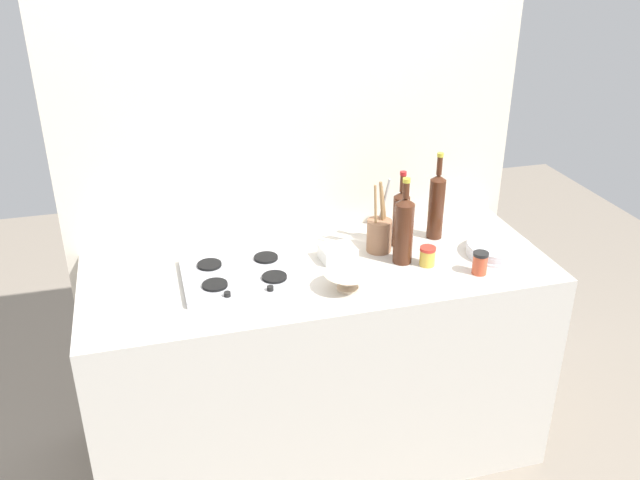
{
  "coord_description": "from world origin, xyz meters",
  "views": [
    {
      "loc": [
        -0.61,
        -2.22,
        2.15
      ],
      "look_at": [
        0.0,
        0.0,
        1.02
      ],
      "focal_mm": 38.21,
      "sensor_mm": 36.0,
      "label": 1
    }
  ],
  "objects_px": {
    "plate_stack": "(498,249)",
    "utensil_crock": "(379,233)",
    "butter_dish": "(338,253)",
    "condiment_jar_front": "(427,256)",
    "condiment_jar_rear": "(480,263)",
    "wine_bottle_mid_left": "(404,229)",
    "mixing_bowl": "(348,280)",
    "wine_bottle_mid_right": "(436,205)",
    "wine_bottle_leftmost": "(401,217)",
    "stovetop_hob": "(242,274)"
  },
  "relations": [
    {
      "from": "wine_bottle_leftmost",
      "to": "condiment_jar_front",
      "type": "distance_m",
      "value": 0.21
    },
    {
      "from": "butter_dish",
      "to": "condiment_jar_front",
      "type": "bearing_deg",
      "value": -23.35
    },
    {
      "from": "butter_dish",
      "to": "condiment_jar_front",
      "type": "height_order",
      "value": "condiment_jar_front"
    },
    {
      "from": "wine_bottle_leftmost",
      "to": "utensil_crock",
      "type": "xyz_separation_m",
      "value": [
        -0.1,
        -0.02,
        -0.05
      ]
    },
    {
      "from": "wine_bottle_mid_right",
      "to": "condiment_jar_rear",
      "type": "distance_m",
      "value": 0.36
    },
    {
      "from": "wine_bottle_mid_right",
      "to": "utensil_crock",
      "type": "height_order",
      "value": "wine_bottle_mid_right"
    },
    {
      "from": "wine_bottle_leftmost",
      "to": "wine_bottle_mid_left",
      "type": "distance_m",
      "value": 0.15
    },
    {
      "from": "wine_bottle_mid_right",
      "to": "mixing_bowl",
      "type": "bearing_deg",
      "value": -146.19
    },
    {
      "from": "utensil_crock",
      "to": "condiment_jar_rear",
      "type": "height_order",
      "value": "utensil_crock"
    },
    {
      "from": "wine_bottle_mid_left",
      "to": "condiment_jar_front",
      "type": "bearing_deg",
      "value": -31.69
    },
    {
      "from": "wine_bottle_mid_left",
      "to": "wine_bottle_leftmost",
      "type": "bearing_deg",
      "value": 72.5
    },
    {
      "from": "mixing_bowl",
      "to": "condiment_jar_front",
      "type": "xyz_separation_m",
      "value": [
        0.35,
        0.1,
        0.0
      ]
    },
    {
      "from": "wine_bottle_mid_right",
      "to": "mixing_bowl",
      "type": "xyz_separation_m",
      "value": [
        -0.48,
        -0.32,
        -0.11
      ]
    },
    {
      "from": "mixing_bowl",
      "to": "condiment_jar_rear",
      "type": "relative_size",
      "value": 2.0
    },
    {
      "from": "stovetop_hob",
      "to": "butter_dish",
      "type": "relative_size",
      "value": 3.28
    },
    {
      "from": "butter_dish",
      "to": "condiment_jar_front",
      "type": "xyz_separation_m",
      "value": [
        0.32,
        -0.14,
        0.01
      ]
    },
    {
      "from": "condiment_jar_front",
      "to": "condiment_jar_rear",
      "type": "distance_m",
      "value": 0.2
    },
    {
      "from": "wine_bottle_leftmost",
      "to": "butter_dish",
      "type": "relative_size",
      "value": 2.4
    },
    {
      "from": "wine_bottle_mid_right",
      "to": "mixing_bowl",
      "type": "relative_size",
      "value": 2.1
    },
    {
      "from": "butter_dish",
      "to": "wine_bottle_mid_right",
      "type": "bearing_deg",
      "value": 10.8
    },
    {
      "from": "wine_bottle_mid_left",
      "to": "butter_dish",
      "type": "xyz_separation_m",
      "value": [
        -0.24,
        0.09,
        -0.11
      ]
    },
    {
      "from": "butter_dish",
      "to": "condiment_jar_rear",
      "type": "height_order",
      "value": "condiment_jar_rear"
    },
    {
      "from": "wine_bottle_mid_right",
      "to": "condiment_jar_rear",
      "type": "xyz_separation_m",
      "value": [
        0.04,
        -0.34,
        -0.1
      ]
    },
    {
      "from": "wine_bottle_mid_right",
      "to": "condiment_jar_rear",
      "type": "bearing_deg",
      "value": -84.06
    },
    {
      "from": "wine_bottle_leftmost",
      "to": "wine_bottle_mid_right",
      "type": "xyz_separation_m",
      "value": [
        0.17,
        0.03,
        0.02
      ]
    },
    {
      "from": "wine_bottle_mid_left",
      "to": "utensil_crock",
      "type": "bearing_deg",
      "value": 114.8
    },
    {
      "from": "wine_bottle_mid_left",
      "to": "utensil_crock",
      "type": "relative_size",
      "value": 1.15
    },
    {
      "from": "mixing_bowl",
      "to": "utensil_crock",
      "type": "relative_size",
      "value": 0.58
    },
    {
      "from": "plate_stack",
      "to": "utensil_crock",
      "type": "xyz_separation_m",
      "value": [
        -0.45,
        0.16,
        0.05
      ]
    },
    {
      "from": "wine_bottle_mid_left",
      "to": "condiment_jar_rear",
      "type": "xyz_separation_m",
      "value": [
        0.25,
        -0.17,
        -0.1
      ]
    },
    {
      "from": "stovetop_hob",
      "to": "wine_bottle_leftmost",
      "type": "distance_m",
      "value": 0.69
    },
    {
      "from": "plate_stack",
      "to": "butter_dish",
      "type": "bearing_deg",
      "value": 168.7
    },
    {
      "from": "stovetop_hob",
      "to": "wine_bottle_mid_right",
      "type": "height_order",
      "value": "wine_bottle_mid_right"
    },
    {
      "from": "wine_bottle_mid_right",
      "to": "condiment_jar_front",
      "type": "xyz_separation_m",
      "value": [
        -0.13,
        -0.22,
        -0.11
      ]
    },
    {
      "from": "butter_dish",
      "to": "condiment_jar_rear",
      "type": "bearing_deg",
      "value": -27.57
    },
    {
      "from": "stovetop_hob",
      "to": "mixing_bowl",
      "type": "bearing_deg",
      "value": -28.0
    },
    {
      "from": "condiment_jar_rear",
      "to": "utensil_crock",
      "type": "bearing_deg",
      "value": 136.78
    },
    {
      "from": "plate_stack",
      "to": "condiment_jar_rear",
      "type": "height_order",
      "value": "condiment_jar_rear"
    },
    {
      "from": "butter_dish",
      "to": "condiment_jar_front",
      "type": "distance_m",
      "value": 0.35
    },
    {
      "from": "mixing_bowl",
      "to": "utensil_crock",
      "type": "bearing_deg",
      "value": 51.14
    },
    {
      "from": "condiment_jar_rear",
      "to": "wine_bottle_mid_left",
      "type": "bearing_deg",
      "value": 146.12
    },
    {
      "from": "wine_bottle_leftmost",
      "to": "condiment_jar_front",
      "type": "bearing_deg",
      "value": -78.71
    },
    {
      "from": "butter_dish",
      "to": "utensil_crock",
      "type": "relative_size",
      "value": 0.44
    },
    {
      "from": "stovetop_hob",
      "to": "wine_bottle_mid_left",
      "type": "xyz_separation_m",
      "value": [
        0.63,
        -0.04,
        0.13
      ]
    },
    {
      "from": "plate_stack",
      "to": "wine_bottle_leftmost",
      "type": "bearing_deg",
      "value": 152.68
    },
    {
      "from": "utensil_crock",
      "to": "wine_bottle_leftmost",
      "type": "bearing_deg",
      "value": 13.92
    },
    {
      "from": "stovetop_hob",
      "to": "plate_stack",
      "type": "relative_size",
      "value": 1.7
    },
    {
      "from": "butter_dish",
      "to": "condiment_jar_front",
      "type": "relative_size",
      "value": 1.75
    },
    {
      "from": "stovetop_hob",
      "to": "condiment_jar_front",
      "type": "relative_size",
      "value": 5.72
    },
    {
      "from": "condiment_jar_front",
      "to": "mixing_bowl",
      "type": "bearing_deg",
      "value": -164.4
    }
  ]
}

